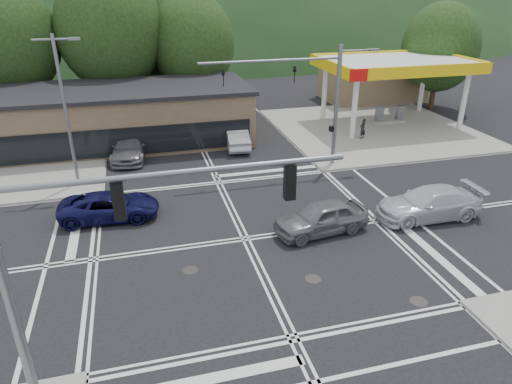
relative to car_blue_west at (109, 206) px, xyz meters
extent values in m
plane|color=black|center=(6.47, -3.97, -0.72)|extent=(120.00, 120.00, 0.00)
cube|color=gray|center=(21.47, 11.03, -0.64)|extent=(16.00, 16.00, 0.15)
cylinder|color=silver|center=(18.47, 9.03, 1.78)|extent=(0.44, 0.44, 5.00)
cylinder|color=silver|center=(18.47, 15.03, 1.78)|extent=(0.44, 0.44, 5.00)
cylinder|color=silver|center=(28.47, 9.03, 1.78)|extent=(0.44, 0.44, 5.00)
cylinder|color=silver|center=(28.47, 15.03, 1.78)|extent=(0.44, 0.44, 5.00)
cube|color=silver|center=(23.47, 12.03, 4.58)|extent=(12.00, 8.00, 0.60)
cube|color=yellow|center=(23.47, 8.03, 4.58)|extent=(12.20, 0.25, 0.90)
cube|color=yellow|center=(23.47, 16.03, 4.58)|extent=(12.20, 0.25, 0.90)
cube|color=yellow|center=(17.47, 12.03, 4.58)|extent=(0.25, 8.20, 0.90)
cube|color=yellow|center=(29.47, 12.03, 4.58)|extent=(0.25, 8.20, 0.90)
cube|color=red|center=(17.97, 7.88, 4.58)|extent=(1.40, 0.12, 0.90)
cube|color=gray|center=(23.47, 12.03, -0.47)|extent=(3.00, 1.00, 0.30)
cube|color=slate|center=(22.47, 12.03, 0.23)|extent=(0.60, 0.50, 1.30)
cube|color=slate|center=(24.47, 12.03, 0.23)|extent=(0.60, 0.50, 1.30)
cube|color=#846B4F|center=(26.47, 21.03, 1.18)|extent=(10.00, 6.00, 3.80)
cube|color=brown|center=(-1.53, 13.03, 1.28)|extent=(24.00, 8.00, 4.00)
ellipsoid|color=#193518|center=(6.47, 86.03, -0.72)|extent=(252.00, 126.00, 140.00)
cylinder|color=#382619|center=(-7.53, 20.03, 1.70)|extent=(0.50, 0.50, 4.84)
ellipsoid|color=black|center=(-7.53, 20.03, 6.43)|extent=(8.00, 8.00, 9.20)
cylinder|color=#382619|center=(0.47, 20.03, 1.92)|extent=(0.50, 0.50, 5.28)
ellipsoid|color=black|center=(0.47, 20.03, 7.08)|extent=(9.00, 9.00, 10.35)
cylinder|color=#382619|center=(7.47, 20.03, 1.48)|extent=(0.50, 0.50, 4.40)
ellipsoid|color=black|center=(7.47, 20.03, 5.78)|extent=(7.60, 7.60, 8.74)
cylinder|color=#382619|center=(4.47, 24.03, 1.70)|extent=(0.50, 0.50, 4.84)
ellipsoid|color=black|center=(4.47, 24.03, 6.43)|extent=(8.40, 8.40, 9.66)
cylinder|color=#382619|center=(30.47, 16.03, 1.26)|extent=(0.50, 0.50, 3.96)
ellipsoid|color=black|center=(30.47, 16.03, 5.13)|extent=(7.20, 7.20, 8.28)
cylinder|color=slate|center=(-2.03, 5.03, 3.78)|extent=(0.20, 0.20, 9.00)
cylinder|color=slate|center=(-2.03, 5.03, 7.98)|extent=(2.20, 0.12, 0.12)
cube|color=slate|center=(-0.93, 5.03, 7.98)|extent=(0.60, 0.25, 0.15)
cylinder|color=slate|center=(14.67, 4.23, 3.28)|extent=(0.28, 0.28, 8.00)
cylinder|color=slate|center=(10.17, 4.23, 6.48)|extent=(9.00, 0.16, 0.16)
imported|color=black|center=(11.67, 4.23, 5.58)|extent=(0.16, 0.20, 1.00)
imported|color=black|center=(7.17, 4.23, 5.58)|extent=(0.16, 0.20, 1.00)
cylinder|color=slate|center=(15.87, 4.23, 6.88)|extent=(2.40, 0.12, 0.12)
cube|color=slate|center=(16.97, 4.23, 6.88)|extent=(0.70, 0.30, 0.15)
cube|color=black|center=(14.42, 4.23, 1.88)|extent=(0.25, 0.30, 0.35)
cylinder|color=slate|center=(-1.73, -12.17, 3.28)|extent=(0.28, 0.28, 8.00)
cylinder|color=slate|center=(2.77, -12.17, 6.48)|extent=(9.00, 0.16, 0.16)
cube|color=black|center=(1.27, -12.17, 5.88)|extent=(0.30, 0.25, 1.00)
cube|color=black|center=(5.77, -12.17, 5.88)|extent=(0.30, 0.25, 1.00)
imported|color=#0D0E3B|center=(0.00, 0.00, 0.00)|extent=(5.31, 2.73, 1.43)
imported|color=slate|center=(10.31, -4.27, 0.11)|extent=(5.05, 2.59, 1.64)
imported|color=silver|center=(16.46, -4.27, 0.11)|extent=(5.76, 2.48, 1.65)
imported|color=#ADB0B4|center=(9.06, 9.53, 0.04)|extent=(1.99, 4.73, 1.52)
imported|color=#B6B6B2|center=(7.47, 12.50, 0.09)|extent=(2.45, 4.92, 1.61)
imported|color=slate|center=(1.19, 9.33, 0.09)|extent=(2.95, 5.80, 1.61)
imported|color=black|center=(19.14, 8.62, 0.23)|extent=(0.69, 0.59, 1.59)
camera|label=1|loc=(1.94, -22.91, 10.86)|focal=32.00mm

